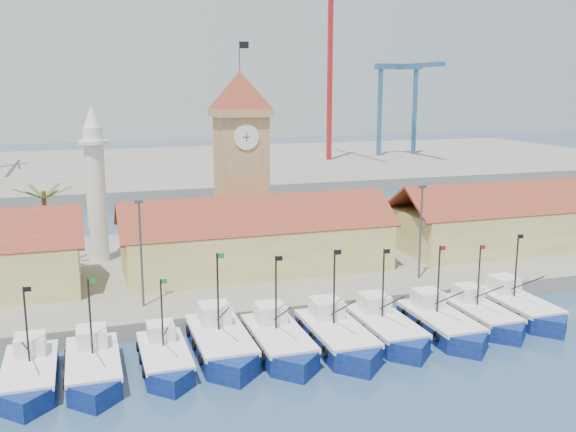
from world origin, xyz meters
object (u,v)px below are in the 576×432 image
object	(u,v)px
boat_5	(338,339)
clock_tower	(241,159)
boat_0	(30,377)
minaret	(96,184)

from	to	relation	value
boat_5	clock_tower	size ratio (longest dim) A/B	0.46
boat_0	minaret	world-z (taller)	minaret
boat_0	clock_tower	distance (m)	33.28
boat_5	minaret	size ratio (longest dim) A/B	0.65
boat_5	minaret	bearing A→B (deg)	122.31
boat_5	clock_tower	distance (m)	26.60
clock_tower	minaret	bearing A→B (deg)	172.39
boat_0	boat_5	distance (m)	21.89
clock_tower	minaret	size ratio (longest dim) A/B	1.39
boat_5	minaret	world-z (taller)	minaret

